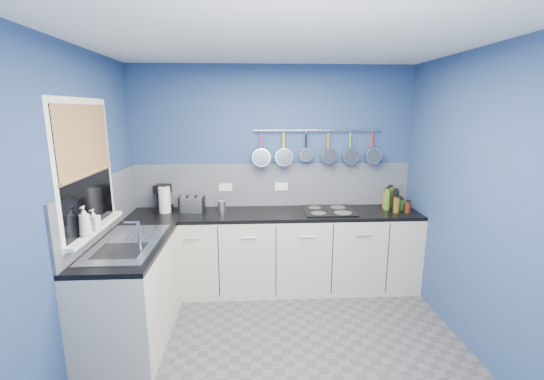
{
  "coord_description": "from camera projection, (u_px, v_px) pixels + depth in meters",
  "views": [
    {
      "loc": [
        -0.24,
        -2.68,
        2.0
      ],
      "look_at": [
        -0.05,
        0.75,
        1.25
      ],
      "focal_mm": 24.08,
      "sensor_mm": 36.0,
      "label": 1
    }
  ],
  "objects": [
    {
      "name": "floor",
      "position": [
        283.0,
        356.0,
        3.05
      ],
      "size": [
        3.2,
        3.0,
        0.02
      ],
      "primitive_type": "cube",
      "color": "#47474C",
      "rests_on": "ground"
    },
    {
      "name": "ceiling",
      "position": [
        285.0,
        35.0,
        2.51
      ],
      "size": [
        3.2,
        3.0,
        0.02
      ],
      "primitive_type": "cube",
      "color": "white",
      "rests_on": "ground"
    },
    {
      "name": "wall_back",
      "position": [
        273.0,
        176.0,
        4.26
      ],
      "size": [
        3.2,
        0.02,
        2.5
      ],
      "primitive_type": "cube",
      "color": "navy",
      "rests_on": "ground"
    },
    {
      "name": "wall_front",
      "position": [
        320.0,
        324.0,
        1.31
      ],
      "size": [
        3.2,
        0.02,
        2.5
      ],
      "primitive_type": "cube",
      "color": "navy",
      "rests_on": "ground"
    },
    {
      "name": "wall_left",
      "position": [
        67.0,
        214.0,
        2.7
      ],
      "size": [
        0.02,
        3.0,
        2.5
      ],
      "primitive_type": "cube",
      "color": "navy",
      "rests_on": "ground"
    },
    {
      "name": "wall_right",
      "position": [
        487.0,
        208.0,
        2.87
      ],
      "size": [
        0.02,
        3.0,
        2.5
      ],
      "primitive_type": "cube",
      "color": "navy",
      "rests_on": "ground"
    },
    {
      "name": "backsplash_back",
      "position": [
        273.0,
        185.0,
        4.26
      ],
      "size": [
        3.2,
        0.02,
        0.5
      ],
      "primitive_type": "cube",
      "color": "gray",
      "rests_on": "wall_back"
    },
    {
      "name": "backsplash_left",
      "position": [
        104.0,
        206.0,
        3.31
      ],
      "size": [
        0.02,
        1.8,
        0.5
      ],
      "primitive_type": "cube",
      "color": "gray",
      "rests_on": "wall_left"
    },
    {
      "name": "cabinet_run_back",
      "position": [
        274.0,
        252.0,
        4.13
      ],
      "size": [
        3.2,
        0.6,
        0.86
      ],
      "primitive_type": "cube",
      "color": "beige",
      "rests_on": "ground"
    },
    {
      "name": "worktop_back",
      "position": [
        274.0,
        214.0,
        4.03
      ],
      "size": [
        3.2,
        0.6,
        0.04
      ],
      "primitive_type": "cube",
      "color": "black",
      "rests_on": "cabinet_run_back"
    },
    {
      "name": "cabinet_run_left",
      "position": [
        132.0,
        294.0,
        3.18
      ],
      "size": [
        0.6,
        1.2,
        0.86
      ],
      "primitive_type": "cube",
      "color": "beige",
      "rests_on": "ground"
    },
    {
      "name": "worktop_left",
      "position": [
        128.0,
        246.0,
        3.09
      ],
      "size": [
        0.6,
        1.2,
        0.04
      ],
      "primitive_type": "cube",
      "color": "black",
      "rests_on": "cabinet_run_left"
    },
    {
      "name": "window_frame",
      "position": [
        86.0,
        168.0,
        2.93
      ],
      "size": [
        0.01,
        1.0,
        1.1
      ],
      "primitive_type": "cube",
      "color": "white",
      "rests_on": "wall_left"
    },
    {
      "name": "window_glass",
      "position": [
        86.0,
        168.0,
        2.93
      ],
      "size": [
        0.01,
        0.9,
        1.0
      ],
      "primitive_type": "cube",
      "color": "black",
      "rests_on": "wall_left"
    },
    {
      "name": "bamboo_blind",
      "position": [
        84.0,
        140.0,
        2.88
      ],
      "size": [
        0.01,
        0.9,
        0.55
      ],
      "primitive_type": "cube",
      "color": "#977A4E",
      "rests_on": "wall_left"
    },
    {
      "name": "window_sill",
      "position": [
        96.0,
        229.0,
        3.04
      ],
      "size": [
        0.1,
        0.98,
        0.03
      ],
      "primitive_type": "cube",
      "color": "white",
      "rests_on": "wall_left"
    },
    {
      "name": "sink_unit",
      "position": [
        128.0,
        243.0,
        3.08
      ],
      "size": [
        0.5,
        0.95,
        0.01
      ],
      "primitive_type": "cube",
      "color": "silver",
      "rests_on": "worktop_left"
    },
    {
      "name": "mixer_tap",
      "position": [
        139.0,
        236.0,
        2.89
      ],
      "size": [
        0.12,
        0.08,
        0.26
      ],
      "primitive_type": null,
      "color": "silver",
      "rests_on": "worktop_left"
    },
    {
      "name": "socket_left",
      "position": [
        226.0,
        187.0,
        4.22
      ],
      "size": [
        0.15,
        0.01,
        0.09
      ],
      "primitive_type": "cube",
      "color": "white",
      "rests_on": "backsplash_back"
    },
    {
      "name": "socket_right",
      "position": [
        281.0,
        187.0,
        4.25
      ],
      "size": [
        0.15,
        0.01,
        0.09
      ],
      "primitive_type": "cube",
      "color": "white",
      "rests_on": "backsplash_back"
    },
    {
      "name": "pot_rail",
      "position": [
        317.0,
        130.0,
        4.11
      ],
      "size": [
        1.45,
        0.02,
        0.02
      ],
      "primitive_type": "cylinder",
      "rotation": [
        0.0,
        1.57,
        0.0
      ],
      "color": "silver",
      "rests_on": "wall_back"
    },
    {
      "name": "soap_bottle_a",
      "position": [
        84.0,
        221.0,
        2.8
      ],
      "size": [
        0.09,
        0.09,
        0.24
      ],
      "primitive_type": "imported",
      "rotation": [
        0.0,
        0.0,
        0.01
      ],
      "color": "white",
      "rests_on": "window_sill"
    },
    {
      "name": "soap_bottle_b",
      "position": [
        94.0,
        219.0,
        2.96
      ],
      "size": [
        0.09,
        0.09,
        0.17
      ],
      "primitive_type": "imported",
      "rotation": [
        0.0,
        0.0,
        -0.2
      ],
      "color": "white",
      "rests_on": "window_sill"
    },
    {
      "name": "paper_towel",
      "position": [
        165.0,
        200.0,
        3.99
      ],
      "size": [
        0.13,
        0.13,
        0.28
      ],
      "primitive_type": "cylinder",
      "rotation": [
        0.0,
        0.0,
        0.0
      ],
      "color": "white",
      "rests_on": "worktop_back"
    },
    {
      "name": "coffee_maker",
      "position": [
        163.0,
        198.0,
        4.07
      ],
      "size": [
        0.2,
        0.21,
        0.29
      ],
      "primitive_type": null,
      "rotation": [
        0.0,
        0.0,
        -0.21
      ],
      "color": "black",
      "rests_on": "worktop_back"
    },
    {
      "name": "toaster",
      "position": [
        192.0,
        204.0,
        4.04
      ],
      "size": [
        0.28,
        0.19,
        0.17
      ],
      "primitive_type": "cube",
      "rotation": [
        0.0,
        0.0,
        -0.14
      ],
      "color": "silver",
      "rests_on": "worktop_back"
    },
    {
      "name": "canister",
      "position": [
        222.0,
        206.0,
        4.02
      ],
      "size": [
        0.1,
        0.1,
        0.13
      ],
      "primitive_type": "cylinder",
      "rotation": [
        0.0,
        0.0,
        -0.15
      ],
      "color": "silver",
      "rests_on": "worktop_back"
    },
    {
      "name": "hob",
      "position": [
        329.0,
        211.0,
        4.07
      ],
      "size": [
        0.55,
        0.49,
        0.01
      ],
      "primitive_type": "cube",
      "color": "black",
      "rests_on": "worktop_back"
    },
    {
      "name": "pan_0",
      "position": [
        261.0,
        148.0,
        4.11
      ],
      "size": [
        0.21,
        0.11,
        0.4
      ],
      "primitive_type": null,
      "color": "silver",
      "rests_on": "pot_rail"
    },
    {
      "name": "pan_1",
      "position": [
        284.0,
        148.0,
        4.12
      ],
      "size": [
        0.2,
        0.09,
        0.39
      ],
      "primitive_type": null,
      "color": "silver",
      "rests_on": "pot_rail"
    },
    {
      "name": "pan_2",
      "position": [
        306.0,
        146.0,
        4.13
      ],
      "size": [
        0.16,
        0.08,
        0.35
      ],
      "primitive_type": null,
      "color": "silver",
      "rests_on": "pot_rail"
    },
    {
      "name": "pan_3",
      "position": [
        328.0,
        147.0,
        4.15
      ],
      "size": [
        0.18,
        0.11,
        0.37
      ],
      "primitive_type": null,
      "color": "silver",
      "rests_on": "pot_rail"
    },
    {
      "name": "pan_4",
      "position": [
        350.0,
        147.0,
        4.16
      ],
      "size": [
        0.19,
        0.09,
        0.38
      ],
      "primitive_type": null,
      "color": "silver",
      "rests_on": "pot_rail"
    },
    {
      "name": "pan_5",
      "position": [
        372.0,
        147.0,
        4.17
      ],
      "size": [
        0.18,
        0.12,
        0.37
      ],
      "primitive_type": null,
      "color": "silver",
      "rests_on": "pot_rail"
    },
    {
      "name": "condiment_0",
      "position": [
        399.0,
        202.0,
        4.23
      ],
      "size": [
        0.07,
        0.07,
        0.11
      ],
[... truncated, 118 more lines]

